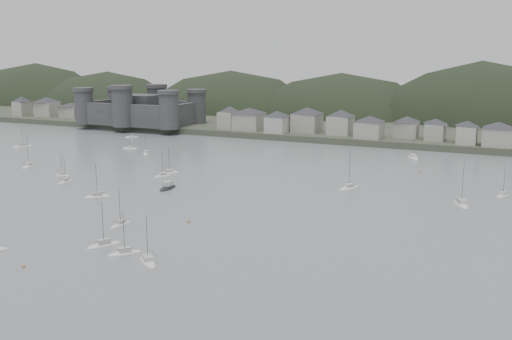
% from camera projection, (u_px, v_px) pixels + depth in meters
% --- Properties ---
extents(ground, '(900.00, 900.00, 0.00)m').
position_uv_depth(ground, '(93.00, 270.00, 110.24)').
color(ground, slate).
rests_on(ground, ground).
extents(far_shore_land, '(900.00, 250.00, 3.00)m').
position_uv_depth(far_shore_land, '(398.00, 116.00, 372.00)').
color(far_shore_land, '#383D2D').
rests_on(far_shore_land, ground).
extents(forested_ridge, '(851.55, 103.94, 102.57)m').
position_uv_depth(forested_ridge, '(396.00, 141.00, 349.81)').
color(forested_ridge, black).
rests_on(forested_ridge, ground).
extents(castle, '(66.00, 43.00, 20.00)m').
position_uv_depth(castle, '(140.00, 109.00, 317.39)').
color(castle, '#37373A').
rests_on(castle, far_shore_land).
extents(waterfront_town, '(451.48, 28.46, 12.92)m').
position_uv_depth(waterfront_town, '(464.00, 129.00, 250.46)').
color(waterfront_town, gray).
rests_on(waterfront_town, far_shore_land).
extents(sailboat_lead, '(6.23, 2.34, 8.41)m').
position_uv_depth(sailboat_lead, '(62.00, 175.00, 195.98)').
color(sailboat_lead, silver).
rests_on(sailboat_lead, ground).
extents(moored_fleet, '(264.05, 170.36, 13.06)m').
position_uv_depth(moored_fleet, '(189.00, 194.00, 169.98)').
color(moored_fleet, silver).
rests_on(moored_fleet, ground).
extents(motor_launch_far, '(3.82, 8.92, 4.06)m').
position_uv_depth(motor_launch_far, '(168.00, 188.00, 177.15)').
color(motor_launch_far, black).
rests_on(motor_launch_far, ground).
extents(mooring_buoys, '(154.82, 149.10, 0.70)m').
position_uv_depth(mooring_buoys, '(218.00, 209.00, 153.39)').
color(mooring_buoys, '#AC6E39').
rests_on(mooring_buoys, ground).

